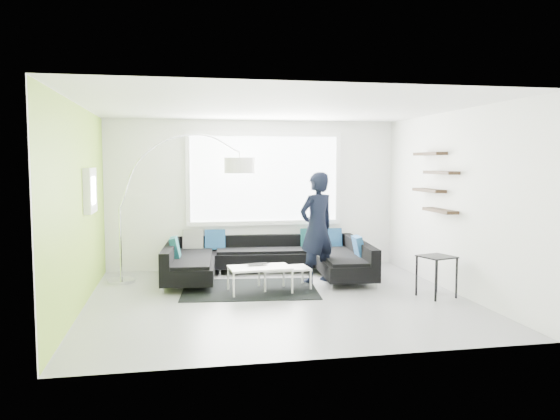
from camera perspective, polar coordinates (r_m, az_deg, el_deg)
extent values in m
plane|color=gray|center=(8.14, -0.19, -9.30)|extent=(5.50, 5.50, 0.00)
cube|color=white|center=(10.37, -2.74, 1.62)|extent=(5.50, 0.04, 2.80)
cube|color=white|center=(5.48, 4.63, -1.40)|extent=(5.50, 0.04, 2.80)
cube|color=white|center=(7.88, -20.25, 0.25)|extent=(0.04, 5.00, 2.80)
cube|color=white|center=(8.84, 17.62, 0.81)|extent=(0.04, 5.00, 2.80)
cube|color=white|center=(7.93, -0.20, 10.72)|extent=(5.50, 5.00, 0.04)
cube|color=#93C638|center=(7.88, -20.18, 0.26)|extent=(0.01, 5.00, 2.80)
cube|color=white|center=(10.35, -1.62, 3.28)|extent=(2.96, 0.06, 1.68)
cube|color=white|center=(8.45, -19.16, 1.94)|extent=(0.12, 0.66, 0.66)
cube|color=black|center=(9.13, 15.86, 2.87)|extent=(0.20, 1.24, 0.95)
cube|color=black|center=(9.51, -1.37, -6.09)|extent=(3.61, 2.42, 0.36)
cube|color=black|center=(9.45, -1.38, -4.21)|extent=(3.61, 2.42, 0.27)
cube|color=navy|center=(9.44, -1.38, -3.88)|extent=(3.08, 0.45, 0.38)
cube|color=black|center=(8.75, -3.18, -8.25)|extent=(2.25, 1.74, 0.01)
cube|color=white|center=(8.64, -0.80, -7.08)|extent=(1.27, 0.80, 0.40)
cube|color=black|center=(8.52, 16.02, -6.69)|extent=(0.56, 0.56, 0.62)
imported|color=black|center=(9.13, 3.87, -1.84)|extent=(1.01, 0.96, 1.85)
imported|color=black|center=(8.56, -2.27, -5.75)|extent=(0.41, 0.33, 0.03)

